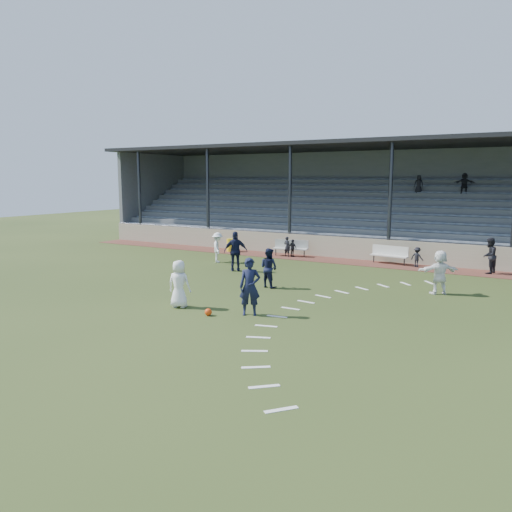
{
  "coord_description": "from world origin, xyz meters",
  "views": [
    {
      "loc": [
        10.32,
        -15.19,
        4.48
      ],
      "look_at": [
        0.0,
        2.5,
        1.3
      ],
      "focal_mm": 35.0,
      "sensor_mm": 36.0,
      "label": 1
    }
  ],
  "objects_px": {
    "trash_bin": "(231,245)",
    "football": "(208,312)",
    "bench_left": "(291,246)",
    "bench_right": "(390,253)",
    "official": "(489,256)",
    "player_white_lead": "(179,284)",
    "player_navy_lead": "(250,287)"
  },
  "relations": [
    {
      "from": "bench_right",
      "to": "player_white_lead",
      "type": "relative_size",
      "value": 1.22
    },
    {
      "from": "bench_left",
      "to": "bench_right",
      "type": "height_order",
      "value": "same"
    },
    {
      "from": "football",
      "to": "player_navy_lead",
      "type": "height_order",
      "value": "player_navy_lead"
    },
    {
      "from": "trash_bin",
      "to": "official",
      "type": "distance_m",
      "value": 14.6
    },
    {
      "from": "player_navy_lead",
      "to": "official",
      "type": "bearing_deg",
      "value": 33.48
    },
    {
      "from": "bench_left",
      "to": "football",
      "type": "bearing_deg",
      "value": -87.72
    },
    {
      "from": "official",
      "to": "bench_right",
      "type": "bearing_deg",
      "value": -78.05
    },
    {
      "from": "trash_bin",
      "to": "player_navy_lead",
      "type": "xyz_separation_m",
      "value": [
        8.51,
        -11.87,
        0.55
      ]
    },
    {
      "from": "bench_left",
      "to": "official",
      "type": "bearing_deg",
      "value": -12.86
    },
    {
      "from": "bench_left",
      "to": "trash_bin",
      "type": "height_order",
      "value": "bench_left"
    },
    {
      "from": "player_white_lead",
      "to": "bench_right",
      "type": "bearing_deg",
      "value": -120.5
    },
    {
      "from": "trash_bin",
      "to": "football",
      "type": "xyz_separation_m",
      "value": [
        7.37,
        -12.64,
        -0.29
      ]
    },
    {
      "from": "bench_right",
      "to": "football",
      "type": "relative_size",
      "value": 8.48
    },
    {
      "from": "football",
      "to": "player_navy_lead",
      "type": "xyz_separation_m",
      "value": [
        1.15,
        0.77,
        0.84
      ]
    },
    {
      "from": "trash_bin",
      "to": "official",
      "type": "relative_size",
      "value": 0.46
    },
    {
      "from": "player_white_lead",
      "to": "official",
      "type": "xyz_separation_m",
      "value": [
        8.75,
        12.32,
        0.04
      ]
    },
    {
      "from": "player_white_lead",
      "to": "official",
      "type": "bearing_deg",
      "value": -138.75
    },
    {
      "from": "bench_right",
      "to": "trash_bin",
      "type": "xyz_separation_m",
      "value": [
        -9.76,
        -0.45,
        -0.17
      ]
    },
    {
      "from": "bench_left",
      "to": "trash_bin",
      "type": "relative_size",
      "value": 2.6
    },
    {
      "from": "bench_left",
      "to": "trash_bin",
      "type": "distance_m",
      "value": 4.07
    },
    {
      "from": "trash_bin",
      "to": "player_navy_lead",
      "type": "bearing_deg",
      "value": -54.36
    },
    {
      "from": "bench_right",
      "to": "trash_bin",
      "type": "bearing_deg",
      "value": -169.54
    },
    {
      "from": "trash_bin",
      "to": "player_white_lead",
      "type": "distance_m",
      "value": 13.58
    },
    {
      "from": "player_navy_lead",
      "to": "bench_left",
      "type": "bearing_deg",
      "value": 80.72
    },
    {
      "from": "bench_right",
      "to": "football",
      "type": "bearing_deg",
      "value": -92.55
    },
    {
      "from": "football",
      "to": "player_white_lead",
      "type": "xyz_separation_m",
      "value": [
        -1.52,
        0.39,
        0.72
      ]
    },
    {
      "from": "football",
      "to": "player_white_lead",
      "type": "relative_size",
      "value": 0.14
    },
    {
      "from": "trash_bin",
      "to": "football",
      "type": "bearing_deg",
      "value": -59.77
    },
    {
      "from": "player_navy_lead",
      "to": "official",
      "type": "xyz_separation_m",
      "value": [
        6.08,
        11.94,
        -0.09
      ]
    },
    {
      "from": "bench_right",
      "to": "official",
      "type": "relative_size",
      "value": 1.19
    },
    {
      "from": "player_white_lead",
      "to": "player_navy_lead",
      "type": "distance_m",
      "value": 2.7
    },
    {
      "from": "football",
      "to": "player_navy_lead",
      "type": "relative_size",
      "value": 0.13
    }
  ]
}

